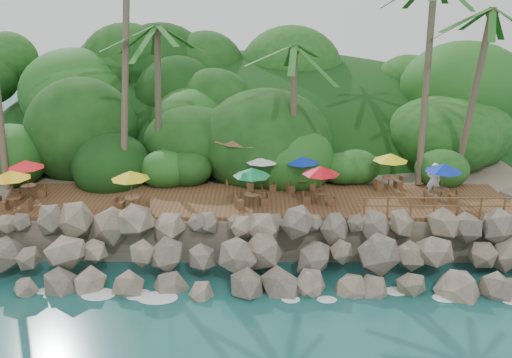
{
  "coord_description": "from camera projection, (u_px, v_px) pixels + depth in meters",
  "views": [
    {
      "loc": [
        0.17,
        -20.62,
        12.2
      ],
      "look_at": [
        0.0,
        6.0,
        3.4
      ],
      "focal_mm": 38.52,
      "sensor_mm": 36.0,
      "label": 1
    }
  ],
  "objects": [
    {
      "name": "foam_line",
      "position": [
        255.0,
        294.0,
        23.69
      ],
      "size": [
        25.2,
        0.8,
        0.06
      ],
      "color": "white",
      "rests_on": "ground"
    },
    {
      "name": "ground",
      "position": [
        255.0,
        299.0,
        23.41
      ],
      "size": [
        140.0,
        140.0,
        0.0
      ],
      "primitive_type": "plane",
      "color": "#19514F",
      "rests_on": "ground"
    },
    {
      "name": "land_base",
      "position": [
        257.0,
        166.0,
        38.27
      ],
      "size": [
        32.0,
        25.2,
        2.1
      ],
      "primitive_type": "cube",
      "color": "gray",
      "rests_on": "ground"
    },
    {
      "name": "palapa",
      "position": [
        253.0,
        118.0,
        30.69
      ],
      "size": [
        4.77,
        4.77,
        4.6
      ],
      "color": "brown",
      "rests_on": "ground"
    },
    {
      "name": "terrace",
      "position": [
        256.0,
        201.0,
        28.42
      ],
      "size": [
        26.0,
        5.0,
        0.2
      ],
      "primitive_type": "cube",
      "color": "brown",
      "rests_on": "land_base"
    },
    {
      "name": "railing",
      "position": [
        435.0,
        205.0,
        25.91
      ],
      "size": [
        7.2,
        0.1,
        1.0
      ],
      "color": "brown",
      "rests_on": "terrace"
    },
    {
      "name": "dining_clusters",
      "position": [
        240.0,
        169.0,
        27.76
      ],
      "size": [
        23.09,
        5.07,
        2.03
      ],
      "color": "brown",
      "rests_on": "terrace"
    },
    {
      "name": "waiter",
      "position": [
        433.0,
        180.0,
        28.33
      ],
      "size": [
        0.76,
        0.57,
        1.88
      ],
      "primitive_type": "imported",
      "rotation": [
        0.0,
        0.0,
        2.96
      ],
      "color": "white",
      "rests_on": "terrace"
    },
    {
      "name": "jungle_foliage",
      "position": [
        257.0,
        185.0,
        37.65
      ],
      "size": [
        44.0,
        16.0,
        12.0
      ],
      "primitive_type": null,
      "color": "#143811",
      "rests_on": "ground"
    },
    {
      "name": "seawall",
      "position": [
        255.0,
        253.0,
        24.95
      ],
      "size": [
        29.0,
        4.0,
        2.3
      ],
      "primitive_type": null,
      "color": "gray",
      "rests_on": "ground"
    },
    {
      "name": "jungle_hill",
      "position": [
        257.0,
        152.0,
        45.72
      ],
      "size": [
        44.8,
        28.0,
        15.4
      ],
      "primitive_type": "ellipsoid",
      "color": "#143811",
      "rests_on": "ground"
    }
  ]
}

